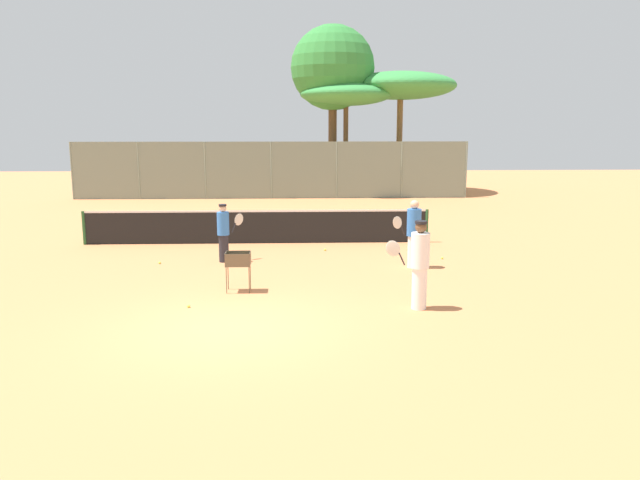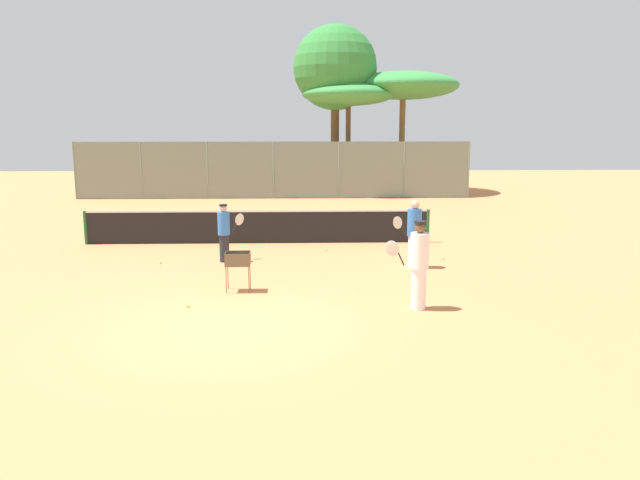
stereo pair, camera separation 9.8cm
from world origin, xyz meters
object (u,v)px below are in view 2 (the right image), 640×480
Objects in this scene: parked_car at (275,178)px; tennis_net at (258,226)px; player_red_cap at (224,232)px; ball_cart at (238,262)px; player_white_outfit at (414,233)px; player_yellow_shirt at (419,264)px.

tennis_net is at bearing -89.61° from parked_car.
ball_cart is at bearing -116.53° from player_red_cap.
parked_car is (-0.05, 22.39, -0.02)m from ball_cart.
player_white_outfit is (4.35, -3.59, 0.37)m from tennis_net.
tennis_net is 2.62× the size of parked_car.
player_yellow_shirt reaches higher than player_white_outfit.
player_white_outfit is 0.43× the size of parked_car.
tennis_net is 8.27m from player_yellow_shirt.
parked_car is at bearing 90.12° from ball_cart.
tennis_net is 12.12× the size of ball_cart.
ball_cart is 0.22× the size of parked_car.
player_yellow_shirt reaches higher than player_red_cap.
player_red_cap is at bearing -38.03° from player_white_outfit.
player_yellow_shirt is at bearing -80.78° from parked_car.
player_yellow_shirt is 2.02× the size of ball_cart.
player_red_cap reaches higher than tennis_net.
player_red_cap is at bearing -42.01° from player_yellow_shirt.
player_yellow_shirt is 0.44× the size of parked_car.
parked_car is (0.64, 19.25, -0.18)m from player_red_cap.
player_yellow_shirt reaches higher than parked_car.
player_white_outfit reaches higher than player_red_cap.
player_yellow_shirt is (3.77, -7.35, 0.40)m from tennis_net.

